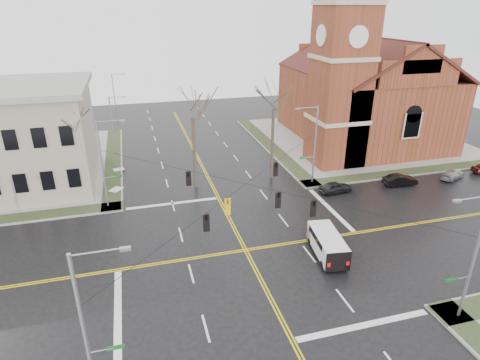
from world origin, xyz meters
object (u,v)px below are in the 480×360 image
object	(u,v)px
signal_pole_sw	(87,327)
signal_pole_nw	(104,162)
church	(361,85)
signal_pole_ne	(314,143)
parked_car_b	(400,180)
streetlight_north_b	(115,94)
tree_ne	(274,104)
signal_pole_se	(473,255)
tree_nw_near	(192,112)
parked_car_c	(452,174)
cargo_van	(326,242)
tree_nw_far	(76,123)
parked_car_a	(336,187)
streetlight_north_a	(113,123)

from	to	relation	value
signal_pole_sw	signal_pole_nw	bearing A→B (deg)	90.00
church	signal_pole_sw	world-z (taller)	church
church	signal_pole_ne	size ratio (longest dim) A/B	3.06
signal_pole_nw	parked_car_b	size ratio (longest dim) A/B	2.29
streetlight_north_b	tree_ne	distance (m)	38.55
parked_car_b	signal_pole_nw	bearing A→B (deg)	88.16
signal_pole_ne	signal_pole_se	bearing A→B (deg)	-90.00
streetlight_north_b	signal_pole_se	bearing A→B (deg)	-69.73
streetlight_north_b	tree_nw_near	xyz separation A→B (m)	(8.77, -34.01, 4.26)
signal_pole_ne	parked_car_c	world-z (taller)	signal_pole_ne
signal_pole_sw	tree_nw_near	xyz separation A→B (m)	(9.44, 25.49, 3.78)
cargo_van	tree_nw_far	world-z (taller)	tree_nw_far
church	cargo_van	xyz separation A→B (m)	(-18.47, -27.16, -7.27)
church	tree_nw_far	xyz separation A→B (m)	(-38.37, -10.56, -0.04)
church	parked_car_a	bearing A→B (deg)	-126.00
parked_car_b	parked_car_c	bearing A→B (deg)	-86.12
church	tree_nw_far	distance (m)	39.80
signal_pole_ne	streetlight_north_a	xyz separation A→B (m)	(-21.97, 16.50, -0.48)
signal_pole_se	parked_car_b	distance (m)	22.39
signal_pole_nw	parked_car_c	xyz separation A→B (m)	(39.64, -3.30, -4.40)
streetlight_north_a	streetlight_north_b	xyz separation A→B (m)	(0.00, 20.00, 0.00)
tree_nw_near	tree_ne	size ratio (longest dim) A/B	0.96
signal_pole_ne	parked_car_c	distance (m)	17.87
signal_pole_ne	streetlight_north_b	distance (m)	42.61
church	tree_nw_far	bearing A→B (deg)	-164.61
parked_car_c	tree_nw_far	xyz separation A→B (m)	(-41.93, 6.03, 7.85)
signal_pole_ne	cargo_van	xyz separation A→B (m)	(-5.03, -13.88, -3.78)
streetlight_north_a	tree_nw_near	xyz separation A→B (m)	(8.77, -14.01, 4.26)
signal_pole_ne	parked_car_a	size ratio (longest dim) A/B	2.43
church	parked_car_c	xyz separation A→B (m)	(3.56, -16.59, -7.89)
signal_pole_nw	parked_car_a	size ratio (longest dim) A/B	2.43
signal_pole_se	parked_car_a	xyz separation A→B (m)	(1.55, 19.91, -4.32)
signal_pole_sw	streetlight_north_b	distance (m)	59.51
signal_pole_ne	signal_pole_sw	distance (m)	32.28
streetlight_north_b	tree_nw_far	xyz separation A→B (m)	(-2.95, -33.78, 3.93)
church	signal_pole_se	xyz separation A→B (m)	(-13.44, -36.28, -3.48)
parked_car_c	signal_pole_ne	bearing A→B (deg)	54.99
signal_pole_sw	parked_car_b	world-z (taller)	signal_pole_sw
signal_pole_nw	parked_car_c	bearing A→B (deg)	-4.76
streetlight_north_b	tree_nw_near	distance (m)	35.38
church	signal_pole_ne	bearing A→B (deg)	-135.34
signal_pole_se	streetlight_north_a	size ratio (longest dim) A/B	1.12
streetlight_north_b	signal_pole_nw	bearing A→B (deg)	-91.05
signal_pole_sw	tree_ne	world-z (taller)	tree_ne
signal_pole_sw	tree_nw_near	distance (m)	27.45
signal_pole_ne	parked_car_b	world-z (taller)	signal_pole_ne
signal_pole_nw	signal_pole_sw	xyz separation A→B (m)	(0.00, -23.00, 0.00)
church	signal_pole_sw	bearing A→B (deg)	-134.84
tree_ne	signal_pole_nw	bearing A→B (deg)	-171.70
church	tree_nw_far	world-z (taller)	church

